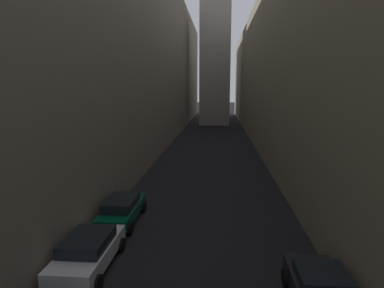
% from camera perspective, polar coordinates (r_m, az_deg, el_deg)
% --- Properties ---
extents(ground_plane, '(264.00, 264.00, 0.00)m').
position_cam_1_polar(ground_plane, '(42.73, 3.38, -0.33)').
color(ground_plane, black).
extents(building_block_left, '(15.30, 108.00, 22.72)m').
position_cam_1_polar(building_block_left, '(46.42, -13.40, 14.30)').
color(building_block_left, '#756B5B').
rests_on(building_block_left, ground).
extents(building_block_right, '(12.15, 108.00, 18.63)m').
position_cam_1_polar(building_block_right, '(45.38, 18.65, 11.58)').
color(building_block_right, gray).
rests_on(building_block_right, ground).
extents(parked_car_left_third, '(2.07, 4.44, 1.46)m').
position_cam_1_polar(parked_car_left_third, '(14.93, -17.53, -17.24)').
color(parked_car_left_third, silver).
rests_on(parked_car_left_third, ground).
extents(parked_car_left_far, '(1.90, 4.60, 1.44)m').
position_cam_1_polar(parked_car_left_far, '(19.06, -12.05, -10.97)').
color(parked_car_left_far, '#05472D').
rests_on(parked_car_left_far, ground).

